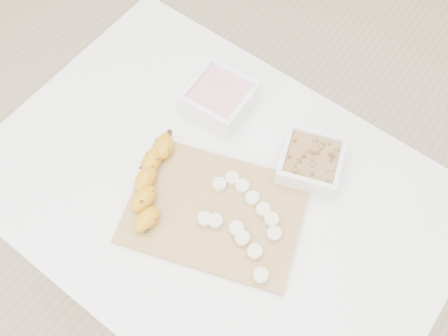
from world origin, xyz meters
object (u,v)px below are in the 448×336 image
Objects in this scene: bowl_yogurt at (219,98)px; bowl_granola at (311,162)px; table at (216,208)px; cutting_board at (215,211)px; banana at (152,183)px.

bowl_granola is (0.26, -0.01, -0.00)m from bowl_yogurt.
table is at bearing -54.87° from bowl_yogurt.
table is at bearing 125.72° from cutting_board.
banana is (-0.11, -0.08, 0.13)m from table.
banana reaches higher than cutting_board.
bowl_granola is 0.23m from cutting_board.
banana is at bearing -164.21° from cutting_board.
cutting_board reaches higher than table.
bowl_yogurt reaches higher than banana.
table is at bearing 19.58° from banana.
bowl_yogurt is 0.26m from bowl_granola.
banana reaches higher than table.
bowl_granola reaches higher than cutting_board.
table is 0.19m from banana.
cutting_board is at bearing -54.76° from bowl_yogurt.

